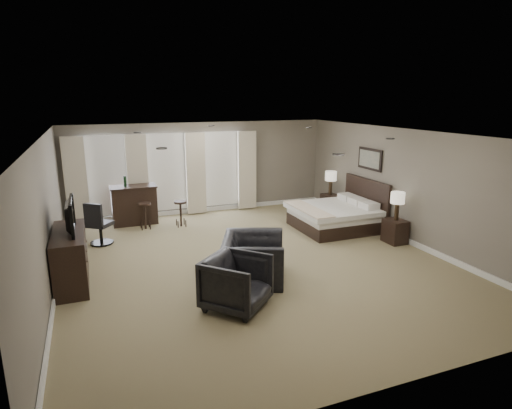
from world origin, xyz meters
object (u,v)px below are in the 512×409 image
object	(u,v)px
lamp_near	(397,206)
desk_chair	(100,223)
lamp_far	(331,183)
bar_stool_right	(181,214)
dresser	(71,258)
armchair_far	(237,280)
nightstand_far	(330,203)
bar_counter	(134,205)
bar_stool_left	(145,216)
bed	(330,206)
armchair_near	(253,251)
tv	(67,228)
nightstand_near	(395,231)

from	to	relation	value
lamp_near	desk_chair	world-z (taller)	lamp_near
lamp_far	desk_chair	size ratio (longest dim) A/B	0.67
bar_stool_right	desk_chair	bearing A→B (deg)	-160.41
dresser	desk_chair	distance (m)	2.15
lamp_far	armchair_far	distance (m)	6.37
nightstand_far	dresser	world-z (taller)	dresser
armchair_far	bar_stool_right	xyz separation A→B (m)	(0.09, 4.75, -0.13)
bar_counter	bar_stool_left	xyz separation A→B (m)	(0.19, -0.59, -0.17)
bed	lamp_near	bearing A→B (deg)	-58.46
dresser	armchair_near	bearing A→B (deg)	-18.29
armchair_near	desk_chair	distance (m)	4.02
bed	dresser	bearing A→B (deg)	-169.35
bed	bar_stool_right	size ratio (longest dim) A/B	2.87
dresser	armchair_near	size ratio (longest dim) A/B	1.34
bed	bar_counter	bearing A→B (deg)	152.75
bar_stool_right	bar_stool_left	bearing A→B (deg)	173.05
lamp_near	tv	distance (m)	6.93
armchair_far	desk_chair	bearing A→B (deg)	71.98
dresser	armchair_near	xyz separation A→B (m)	(3.12, -1.03, 0.06)
dresser	desk_chair	bearing A→B (deg)	74.64
nightstand_near	nightstand_far	distance (m)	2.90
tv	armchair_far	xyz separation A→B (m)	(2.48, -1.97, -0.57)
nightstand_near	bed	bearing A→B (deg)	121.54
bed	armchair_far	bearing A→B (deg)	-138.87
nightstand_far	nightstand_near	bearing A→B (deg)	-90.00
nightstand_near	bar_stool_right	size ratio (longest dim) A/B	0.81
bar_counter	bar_stool_right	bearing A→B (deg)	-32.69
desk_chair	armchair_far	bearing A→B (deg)	151.56
tv	armchair_far	world-z (taller)	tv
bed	armchair_near	size ratio (longest dim) A/B	1.55
lamp_far	dresser	world-z (taller)	lamp_far
dresser	bar_stool_right	world-z (taller)	dresser
lamp_far	tv	bearing A→B (deg)	-159.52
bar_counter	nightstand_near	bearing A→B (deg)	-34.88
lamp_near	armchair_far	distance (m)	4.76
bar_stool_left	desk_chair	bearing A→B (deg)	-143.28
nightstand_near	nightstand_far	world-z (taller)	nightstand_near
bar_stool_left	bar_stool_right	size ratio (longest dim) A/B	1.02
lamp_near	dresser	size ratio (longest dim) A/B	0.39
lamp_near	bar_stool_right	world-z (taller)	lamp_near
bed	nightstand_far	size ratio (longest dim) A/B	3.66
bar_counter	nightstand_far	bearing A→B (deg)	-9.34
lamp_near	dresser	bearing A→B (deg)	177.39
lamp_far	bar_stool_right	xyz separation A→B (m)	(-4.35, 0.20, -0.53)
lamp_near	dresser	world-z (taller)	lamp_near
lamp_near	dresser	xyz separation A→B (m)	(-6.92, 0.32, -0.38)
nightstand_near	desk_chair	bearing A→B (deg)	159.42
armchair_near	nightstand_near	bearing A→B (deg)	-56.06
nightstand_far	bar_stool_right	xyz separation A→B (m)	(-4.35, 0.20, 0.07)
bar_stool_right	desk_chair	distance (m)	2.13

